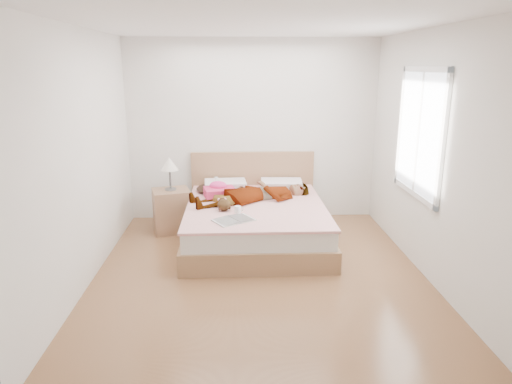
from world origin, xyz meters
TOP-DOWN VIEW (x-y plane):
  - ground at (0.00, 0.00)m, footprint 4.00×4.00m
  - woman at (-0.01, 1.18)m, footprint 1.79×1.17m
  - hair at (-0.58, 1.63)m, footprint 0.52×0.60m
  - phone at (-0.51, 1.58)m, footprint 0.07×0.10m
  - room_shell at (1.77, 0.30)m, footprint 4.00×4.00m
  - bed at (0.00, 1.04)m, footprint 1.80×2.08m
  - towel at (-0.47, 1.30)m, footprint 0.45×0.39m
  - magazine at (-0.28, 0.32)m, footprint 0.53×0.47m
  - coffee_mug at (-0.23, 0.60)m, footprint 0.11×0.08m
  - plush_toy at (-0.40, 0.73)m, footprint 0.20×0.27m
  - nightstand at (-1.14, 1.41)m, footprint 0.57×0.54m

SIDE VIEW (x-z plane):
  - ground at x=0.00m, z-range 0.00..0.00m
  - bed at x=0.00m, z-range -0.22..0.78m
  - nightstand at x=-1.14m, z-range -0.18..0.86m
  - magazine at x=-0.28m, z-range 0.51..0.53m
  - hair at x=-0.58m, z-range 0.51..0.59m
  - coffee_mug at x=-0.23m, z-range 0.51..0.60m
  - plush_toy at x=-0.40m, z-range 0.51..0.65m
  - towel at x=-0.47m, z-range 0.49..0.70m
  - woman at x=-0.01m, z-range 0.51..0.74m
  - phone at x=-0.51m, z-range 0.67..0.72m
  - room_shell at x=1.77m, z-range -0.50..3.50m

